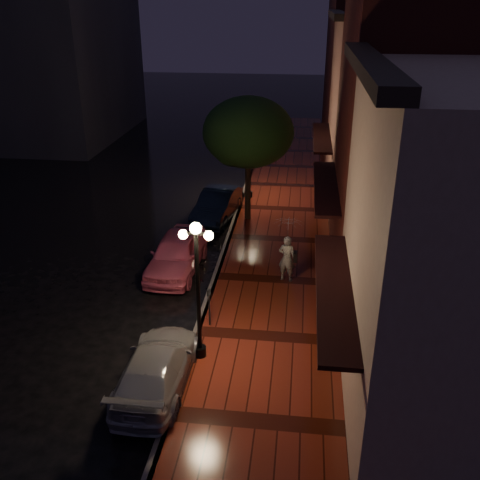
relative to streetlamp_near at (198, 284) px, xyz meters
The scene contains 15 objects.
ground 5.65m from the streetlamp_near, 94.00° to the left, with size 120.00×120.00×0.00m, color black.
sidewalk 5.91m from the streetlamp_near, 69.19° to the left, with size 4.50×60.00×0.15m, color #4D180D.
curb 5.61m from the streetlamp_near, 94.00° to the left, with size 0.25×60.00×0.15m, color #595451.
storefront_near 6.92m from the streetlamp_near, ahead, with size 5.00×8.00×8.50m, color gray.
storefront_mid 10.08m from the streetlamp_near, 46.47° to the left, with size 5.00×8.00×11.00m, color #511914.
storefront_far 16.52m from the streetlamp_near, 66.09° to the left, with size 5.00×8.00×9.00m, color #8C5951.
storefront_extra 25.98m from the streetlamp_near, 75.10° to the left, with size 5.00×12.00×10.00m, color #511914.
streetlamp_near is the anchor object (origin of this frame).
streetlamp_far 14.00m from the streetlamp_near, 90.00° to the left, with size 0.96×0.36×4.31m.
street_tree 11.12m from the streetlamp_near, 88.65° to the left, with size 4.16×4.16×5.80m.
pink_car 6.17m from the streetlamp_near, 109.54° to the left, with size 1.80×4.46×1.52m, color #DD5B7B.
navy_car 11.34m from the streetlamp_near, 96.41° to the left, with size 1.53×4.37×1.44m, color black.
silver_car 2.55m from the streetlamp_near, 125.68° to the right, with size 1.78×4.38×1.27m, color #929298.
woman_with_umbrella 5.59m from the streetlamp_near, 64.76° to the left, with size 1.05×1.07×2.52m.
parking_meter 2.33m from the streetlamp_near, 89.85° to the left, with size 0.12×0.09×1.32m.
Camera 1 is at (3.09, -17.88, 9.95)m, focal length 40.00 mm.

